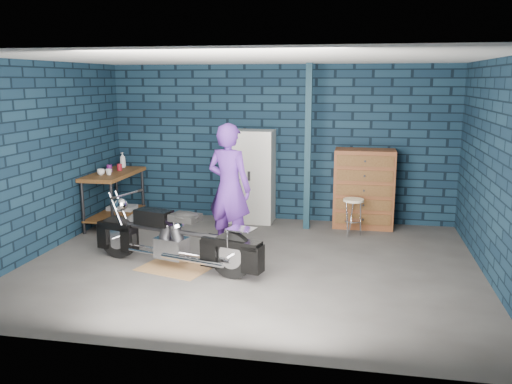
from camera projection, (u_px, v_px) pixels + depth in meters
ground at (251, 264)px, 7.29m from camera, size 6.00×6.00×0.00m
room_walls at (259, 119)px, 7.44m from camera, size 6.02×5.01×2.71m
support_post at (308, 148)px, 8.79m from camera, size 0.10×0.10×2.70m
workbench at (115, 199)px, 9.19m from camera, size 0.60×1.40×0.91m
drip_mat at (176, 267)px, 7.15m from camera, size 1.04×0.88×0.01m
motorcycle at (175, 233)px, 7.06m from camera, size 2.22×1.13×0.94m
person at (229, 188)px, 7.69m from camera, size 0.78×0.63×1.85m
storage_bin at (122, 214)px, 9.47m from camera, size 0.46×0.32×0.28m
locker at (252, 176)px, 9.36m from camera, size 0.74×0.53×1.60m
tool_chest at (364, 189)px, 9.03m from camera, size 0.98×0.55×1.31m
shop_stool at (353, 217)px, 8.61m from camera, size 0.41×0.41×0.59m
cup_a at (101, 172)px, 8.84m from camera, size 0.15×0.15×0.10m
cup_b at (109, 172)px, 8.85m from camera, size 0.11×0.11×0.10m
mug_purple at (109, 168)px, 9.14m from camera, size 0.09×0.09×0.12m
mug_red at (120, 167)px, 9.27m from camera, size 0.09×0.09×0.12m
bottle at (123, 160)px, 9.59m from camera, size 0.12×0.12×0.27m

